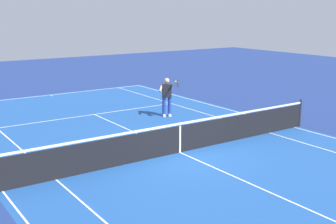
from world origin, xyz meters
TOP-DOWN VIEW (x-y plane):
  - ground_plane at (0.00, 0.00)m, footprint 60.00×60.00m
  - court_slab at (0.00, 0.00)m, footprint 24.20×11.40m
  - court_line_markings at (0.00, 0.00)m, footprint 23.85×11.05m
  - tennis_net at (0.00, 0.00)m, footprint 0.10×11.70m
  - tennis_player_near at (4.34, -2.47)m, footprint 1.19×0.75m
  - tennis_ball at (1.11, -1.38)m, footprint 0.07×0.07m

SIDE VIEW (x-z plane):
  - ground_plane at x=0.00m, z-range 0.00..0.00m
  - court_slab at x=0.00m, z-range 0.00..0.00m
  - court_line_markings at x=0.00m, z-range 0.00..0.01m
  - tennis_ball at x=1.11m, z-range 0.00..0.07m
  - tennis_net at x=0.00m, z-range -0.05..1.03m
  - tennis_player_near at x=4.34m, z-range 0.08..1.78m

